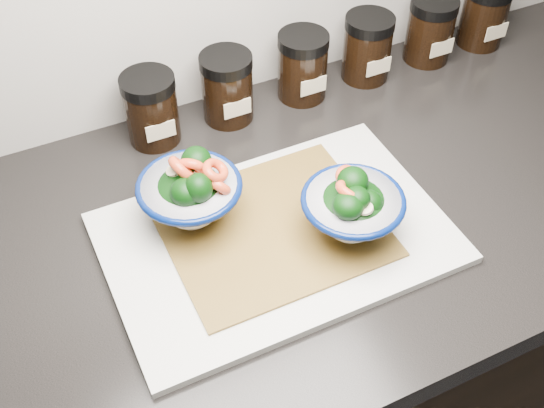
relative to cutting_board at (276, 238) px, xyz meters
name	(u,v)px	position (x,y,z in m)	size (l,w,h in m)	color
cabinet	(336,363)	(0.15, 0.03, -0.48)	(3.43, 0.58, 0.86)	black
countertop	(357,201)	(0.15, 0.03, -0.03)	(3.50, 0.60, 0.04)	black
cutting_board	(276,238)	(0.00, 0.00, 0.00)	(0.45, 0.30, 0.01)	beige
bamboo_mat	(272,228)	(0.00, 0.01, 0.01)	(0.28, 0.24, 0.00)	olive
bowl_left	(191,194)	(-0.09, 0.07, 0.06)	(0.14, 0.14, 0.11)	white
bowl_right	(353,208)	(0.09, -0.04, 0.05)	(0.14, 0.14, 0.10)	white
spice_jar_a	(151,109)	(-0.08, 0.27, 0.05)	(0.08, 0.08, 0.11)	black
spice_jar_b	(227,87)	(0.05, 0.27, 0.05)	(0.08, 0.08, 0.11)	black
spice_jar_c	(303,66)	(0.18, 0.27, 0.05)	(0.08, 0.08, 0.11)	black
spice_jar_d	(367,48)	(0.30, 0.27, 0.05)	(0.08, 0.08, 0.11)	black
spice_jar_e	(430,30)	(0.43, 0.27, 0.05)	(0.08, 0.08, 0.11)	black
spice_jar_f	(484,14)	(0.54, 0.27, 0.05)	(0.08, 0.08, 0.11)	black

